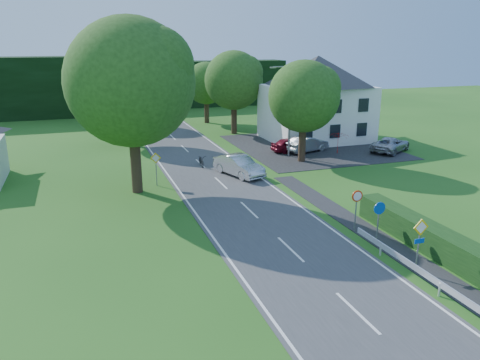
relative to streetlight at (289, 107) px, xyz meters
name	(u,v)px	position (x,y,z in m)	size (l,w,h in m)	color
road	(239,200)	(-8.06, -10.00, -4.44)	(7.00, 80.00, 0.04)	#3E3E41
parking_pad	(311,146)	(3.94, 3.00, -4.44)	(14.00, 16.00, 0.04)	black
line_edge_left	(190,205)	(-11.31, -10.00, -4.42)	(0.12, 80.00, 0.01)	white
line_edge_right	(284,195)	(-4.81, -10.00, -4.42)	(0.12, 80.00, 0.01)	white
line_centre	(239,200)	(-8.06, -10.00, -4.42)	(0.12, 80.00, 0.01)	white
tree_main	(132,107)	(-14.06, -6.00, 1.36)	(9.40, 9.40, 11.64)	#224615
tree_left_far	(124,102)	(-13.06, 10.00, -0.17)	(7.00, 7.00, 8.58)	#224615
tree_right_far	(234,93)	(-1.06, 12.00, 0.08)	(7.40, 7.40, 9.09)	#224615
tree_left_back	(119,92)	(-12.56, 22.00, -0.43)	(6.60, 6.60, 8.07)	#224615
tree_right_back	(206,93)	(-2.06, 20.00, -0.68)	(6.20, 6.20, 7.56)	#224615
tree_right_mid	(303,112)	(0.44, -2.00, -0.17)	(7.00, 7.00, 8.58)	#224615
treeline_right	(192,84)	(-0.06, 36.00, -0.96)	(30.00, 5.00, 7.00)	black
house_white	(317,98)	(5.94, 6.00, -0.06)	(10.60, 8.40, 8.60)	white
streetlight	(289,107)	(0.00, 0.00, 0.00)	(2.03, 0.18, 8.00)	gray
sign_priority_right	(420,236)	(-3.76, -22.02, -2.67)	(0.78, 0.09, 2.59)	gray
sign_roundabout	(379,215)	(-3.76, -19.02, -2.79)	(0.64, 0.08, 2.37)	gray
sign_speed_limit	(357,201)	(-3.76, -17.03, -2.70)	(0.64, 0.11, 2.37)	gray
sign_priority_left	(156,163)	(-12.56, -5.02, -2.75)	(0.78, 0.09, 2.44)	gray
moving_car	(239,165)	(-6.15, -4.51, -3.64)	(1.65, 4.73, 1.56)	#BBBAC0
motorcycle	(201,161)	(-8.18, -0.85, -3.95)	(0.62, 1.79, 0.94)	black
parked_car_red	(291,145)	(1.13, 1.57, -3.77)	(1.54, 3.84, 1.31)	maroon
parked_car_silver_a	(307,144)	(2.47, 1.00, -3.70)	(1.53, 4.40, 1.45)	#A8A9AD
parked_car_silver_b	(391,144)	(9.90, -1.48, -3.74)	(2.25, 4.89, 1.36)	#ACACB3
parasol	(338,143)	(4.89, -0.50, -3.45)	(2.13, 2.17, 1.96)	red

